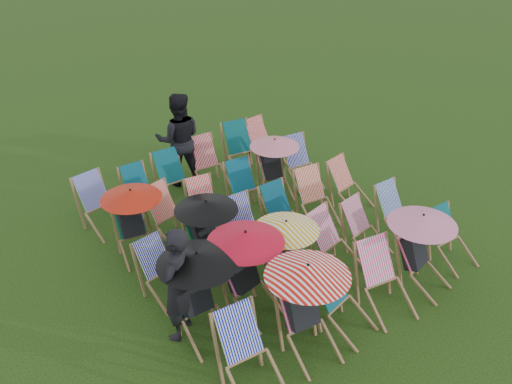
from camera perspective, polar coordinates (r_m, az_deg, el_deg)
ground at (r=9.98m, az=1.22°, el=-5.43°), size 100.00×100.00×0.00m
deckchair_0 at (r=7.38m, az=-0.56°, el=-16.14°), size 0.77×1.00×1.01m
deckchair_1 at (r=7.71m, az=5.20°, el=-11.54°), size 1.14×1.21×1.36m
deckchair_2 at (r=8.24m, az=8.82°, el=-10.86°), size 0.78×0.97×0.94m
deckchair_3 at (r=8.66m, az=12.87°, el=-8.66°), size 0.83×1.04×1.01m
deckchair_4 at (r=9.13m, az=16.31°, el=-5.65°), size 1.05×1.15×1.25m
deckchair_5 at (r=9.94m, az=19.08°, el=-4.44°), size 0.64×0.85×0.88m
deckchair_6 at (r=7.95m, az=-5.63°, el=-10.17°), size 1.12×1.17×1.33m
deckchair_7 at (r=8.30m, az=-0.72°, el=-7.97°), size 1.12×1.21×1.33m
deckchair_8 at (r=8.72m, az=3.27°, el=-6.36°), size 1.01×1.10×1.20m
deckchair_9 at (r=9.29m, az=8.00°, el=-5.15°), size 0.79×0.99×0.98m
deckchair_10 at (r=9.80m, az=10.97°, el=-3.63°), size 0.68×0.88×0.89m
deckchair_11 at (r=10.41m, az=14.01°, el=-1.87°), size 0.61×0.83×0.87m
deckchair_12 at (r=8.81m, az=-9.24°, el=-7.88°), size 0.68×0.88×0.89m
deckchair_13 at (r=9.18m, az=-4.75°, el=-4.27°), size 1.02×1.07×1.21m
deckchair_14 at (r=9.55m, az=-0.90°, el=-3.80°), size 0.70×0.92×0.95m
deckchair_15 at (r=10.02m, az=2.81°, el=-2.17°), size 0.62×0.86×0.91m
deckchair_16 at (r=10.47m, az=6.13°, el=-0.61°), size 0.76×0.95×0.94m
deckchair_17 at (r=11.02m, az=9.41°, el=0.73°), size 0.71×0.90×0.90m
deckchair_18 at (r=9.67m, az=-12.18°, el=-2.99°), size 1.01×1.08×1.20m
deckchair_19 at (r=10.02m, az=-8.54°, el=-2.33°), size 0.79×0.98×0.96m
deckchair_20 at (r=10.27m, az=-5.00°, el=-1.44°), size 0.72×0.90×0.87m
deckchair_21 at (r=10.71m, az=-0.97°, el=0.29°), size 0.74×0.93×0.92m
deckchair_22 at (r=11.19m, az=1.89°, el=2.56°), size 0.97×1.04×1.15m
deckchair_23 at (r=11.63m, az=4.63°, el=2.89°), size 0.76×0.96×0.95m
deckchair_24 at (r=10.57m, az=-15.24°, el=-1.22°), size 0.73×0.95×0.97m
deckchair_25 at (r=10.90m, az=-11.39°, el=0.03°), size 0.60×0.82×0.86m
deckchair_26 at (r=11.08m, az=-8.07°, el=1.21°), size 0.71×0.93×0.96m
deckchair_27 at (r=11.57m, az=-4.68°, el=2.77°), size 0.73×0.95×0.97m
deckchair_28 at (r=12.04m, az=-1.28°, el=4.21°), size 0.84×1.04×1.02m
deckchair_29 at (r=12.39m, az=0.93°, el=4.86°), size 0.71×0.93×0.96m
person_left at (r=7.88m, az=-7.95°, el=-9.13°), size 0.77×0.71×1.76m
person_rear at (r=11.54m, az=-7.72°, el=5.24°), size 1.18×1.11×1.94m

